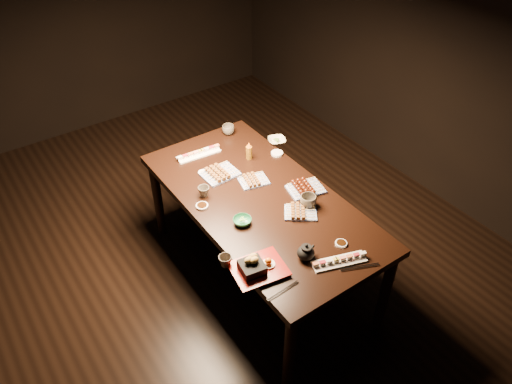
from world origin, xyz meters
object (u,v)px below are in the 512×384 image
Objects in this scene: sushi_platter_near at (339,260)px; teacup_mid_right at (308,201)px; yakitori_plate_right at (301,211)px; dining_table at (260,239)px; teacup_near_left at (225,261)px; yakitori_plate_left at (220,172)px; edamame_bowl_cream at (277,141)px; condiment_bottle at (249,151)px; yakitori_plate_center at (254,179)px; teapot at (306,251)px; teacup_far_left at (204,191)px; edamame_bowl_green at (242,221)px; teacup_far_right at (228,130)px; tempura_tray at (259,264)px; sushi_platter_far at (199,153)px.

teacup_mid_right is at bearing 89.66° from sushi_platter_near.
sushi_platter_near is at bearing -63.32° from yakitori_plate_right.
teacup_near_left is at bearing -128.98° from dining_table.
yakitori_plate_left reaches higher than yakitori_plate_right.
condiment_bottle reaches higher than edamame_bowl_cream.
teapot is at bearing -88.74° from yakitori_plate_center.
teacup_far_left is at bearing -177.55° from yakitori_plate_center.
sushi_platter_near reaches higher than edamame_bowl_green.
sushi_platter_near is 0.65m from edamame_bowl_green.
teapot reaches higher than yakitori_plate_center.
yakitori_plate_center is 0.65m from teacup_far_right.
teapot is (-0.30, -0.34, 0.01)m from teacup_mid_right.
dining_table is 9.28× the size of yakitori_plate_center.
yakitori_plate_center is 0.95× the size of yakitori_plate_right.
dining_table is 18.86× the size of teacup_far_right.
dining_table is 23.53× the size of teacup_near_left.
tempura_tray is (-0.38, -0.52, 0.43)m from dining_table.
edamame_bowl_cream is 0.77m from teacup_mid_right.
teacup_near_left is at bearing -134.10° from yakitori_plate_right.
teapot reaches higher than yakitori_plate_left.
yakitori_plate_left is (0.00, -0.30, 0.01)m from sushi_platter_far.
dining_table is 13.07× the size of condiment_bottle.
tempura_tray reaches higher than edamame_bowl_cream.
sushi_platter_far reaches higher than edamame_bowl_green.
sushi_platter_far is at bearing 82.20° from teapot.
yakitori_plate_center is at bearing -10.79° from teacup_far_left.
teacup_far_right is 0.37m from condiment_bottle.
edamame_bowl_green is (-0.15, -0.80, -0.00)m from sushi_platter_far.
condiment_bottle is at bearing -98.54° from teacup_far_right.
sushi_platter_near is (0.04, -0.73, 0.39)m from dining_table.
edamame_bowl_cream is 1.73× the size of teacup_near_left.
teapot is (-0.01, -0.95, 0.02)m from yakitori_plate_left.
edamame_bowl_green is (-0.27, 0.59, -0.00)m from sushi_platter_near.
yakitori_plate_center is at bearing 70.75° from teapot.
dining_table is 0.56m from teacup_far_left.
teacup_far_left is at bearing -159.50° from condiment_bottle.
condiment_bottle is at bearing 120.65° from yakitori_plate_right.
teacup_mid_right is (0.09, 0.03, 0.02)m from yakitori_plate_right.
sushi_platter_near is 2.41× the size of edamame_bowl_cream.
yakitori_plate_right reaches higher than edamame_bowl_cream.
teapot reaches higher than dining_table.
teacup_far_left is (-0.21, -0.13, 0.00)m from yakitori_plate_left.
teacup_near_left is (-0.55, 0.35, 0.02)m from sushi_platter_near.
dining_table is at bearing -39.12° from teacup_far_left.
edamame_bowl_cream reaches higher than dining_table.
teacup_near_left is at bearing -139.77° from edamame_bowl_cream.
teapot reaches higher than teacup_far_left.
yakitori_plate_center is 0.82m from tempura_tray.
teacup_far_right reaches higher than sushi_platter_near.
sushi_platter_far is at bearing 88.49° from yakitori_plate_left.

